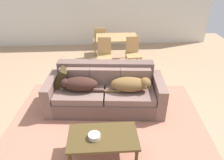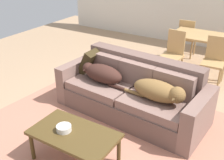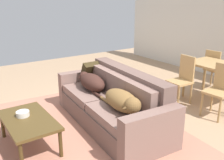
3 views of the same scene
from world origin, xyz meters
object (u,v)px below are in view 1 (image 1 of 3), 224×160
object	(u,v)px
dining_table	(117,40)
dining_chair_near_left	(105,54)
throw_pillow_by_left_arm	(61,77)
bowl_on_coffee_table	(94,136)
dining_chair_near_right	(133,52)
coffee_table	(103,138)
dog_on_right_cushion	(131,84)
couch	(105,92)
dog_on_left_cushion	(79,84)
dining_chair_far_left	(100,39)

from	to	relation	value
dining_table	dining_chair_near_left	distance (m)	0.76
throw_pillow_by_left_arm	dining_table	world-z (taller)	throw_pillow_by_left_arm
bowl_on_coffee_table	dining_chair_near_right	size ratio (longest dim) A/B	0.20
coffee_table	dining_table	bearing A→B (deg)	81.98
coffee_table	dining_table	distance (m)	3.72
dog_on_right_cushion	dining_table	bearing A→B (deg)	96.65
couch	dog_on_left_cushion	xyz separation A→B (m)	(-0.52, -0.11, 0.27)
dog_on_left_cushion	throw_pillow_by_left_arm	world-z (taller)	throw_pillow_by_left_arm
couch	dining_table	distance (m)	2.35
bowl_on_coffee_table	dining_table	size ratio (longest dim) A/B	0.15
bowl_on_coffee_table	dining_chair_near_left	xyz separation A→B (m)	(0.25, 3.06, 0.05)
coffee_table	dining_table	size ratio (longest dim) A/B	0.87
dining_chair_far_left	couch	bearing A→B (deg)	87.98
dining_table	dining_chair_far_left	world-z (taller)	dining_chair_far_left
dining_chair_near_left	dining_chair_far_left	bearing A→B (deg)	98.81
dog_on_left_cushion	throw_pillow_by_left_arm	distance (m)	0.45
dog_on_right_cushion	throw_pillow_by_left_arm	distance (m)	1.45
throw_pillow_by_left_arm	dog_on_right_cushion	bearing A→B (deg)	-13.16
dining_table	dining_chair_far_left	bearing A→B (deg)	130.67
dining_table	dining_chair_far_left	xyz separation A→B (m)	(-0.50, 0.58, -0.18)
dog_on_left_cushion	dining_table	xyz separation A→B (m)	(0.95, 2.39, 0.08)
dining_table	dining_chair_far_left	distance (m)	0.79
couch	throw_pillow_by_left_arm	bearing A→B (deg)	176.48
dining_chair_near_right	dining_chair_far_left	bearing A→B (deg)	123.59
couch	dining_chair_near_left	bearing A→B (deg)	93.31
throw_pillow_by_left_arm	bowl_on_coffee_table	bearing A→B (deg)	-65.99
throw_pillow_by_left_arm	coffee_table	distance (m)	1.74
throw_pillow_by_left_arm	coffee_table	world-z (taller)	throw_pillow_by_left_arm
dining_chair_far_left	coffee_table	bearing A→B (deg)	86.47
dining_table	dining_chair_near_right	size ratio (longest dim) A/B	1.30
dog_on_right_cushion	coffee_table	bearing A→B (deg)	-111.73
dog_on_right_cushion	dining_chair_far_left	size ratio (longest dim) A/B	1.01
couch	throw_pillow_by_left_arm	xyz separation A→B (m)	(-0.90, 0.13, 0.32)
dining_chair_near_right	bowl_on_coffee_table	bearing A→B (deg)	-112.47
bowl_on_coffee_table	dining_chair_near_left	distance (m)	3.08
dog_on_left_cushion	dining_chair_near_right	size ratio (longest dim) A/B	0.91
dining_chair_near_left	dining_chair_near_right	size ratio (longest dim) A/B	1.01
couch	dog_on_right_cushion	distance (m)	0.61
dog_on_left_cushion	coffee_table	size ratio (longest dim) A/B	0.80
couch	dining_chair_near_left	world-z (taller)	dining_chair_near_left
dog_on_right_cushion	dining_chair_near_left	size ratio (longest dim) A/B	0.97
throw_pillow_by_left_arm	dining_chair_far_left	bearing A→B (deg)	73.06
couch	dining_chair_near_left	size ratio (longest dim) A/B	2.57
dog_on_right_cushion	bowl_on_coffee_table	size ratio (longest dim) A/B	5.04
coffee_table	dining_chair_near_right	xyz separation A→B (m)	(0.92, 3.08, 0.13)
throw_pillow_by_left_arm	bowl_on_coffee_table	xyz separation A→B (m)	(0.69, -1.54, -0.19)
throw_pillow_by_left_arm	dining_chair_near_right	size ratio (longest dim) A/B	0.44
dog_on_left_cushion	dining_table	bearing A→B (deg)	73.20
throw_pillow_by_left_arm	dining_chair_far_left	world-z (taller)	dining_chair_far_left
dining_table	dining_chair_near_left	xyz separation A→B (m)	(-0.39, -0.63, -0.18)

